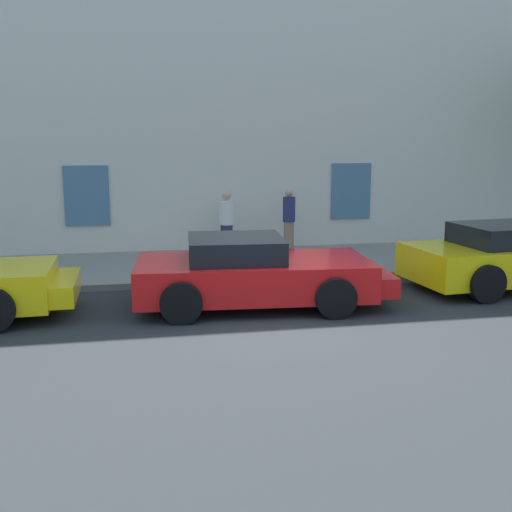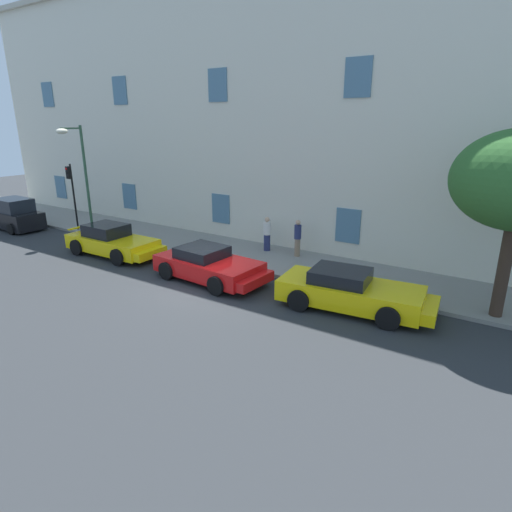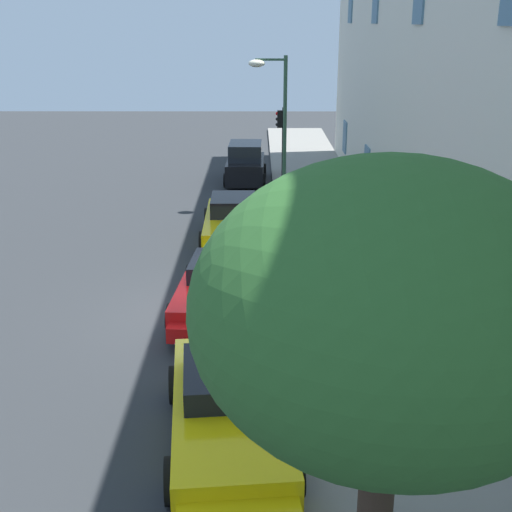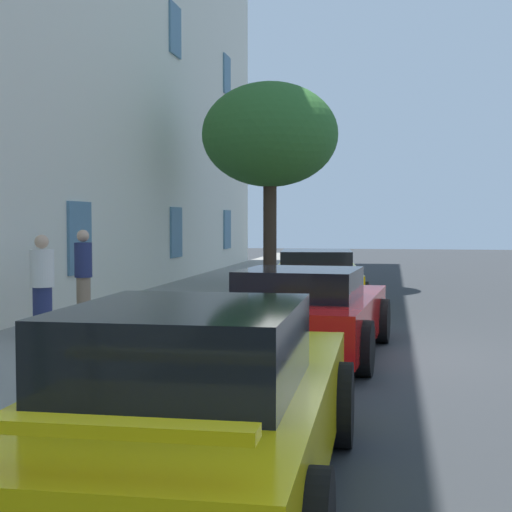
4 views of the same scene
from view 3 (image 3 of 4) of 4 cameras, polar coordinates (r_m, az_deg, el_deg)
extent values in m
plane|color=#2B2D30|center=(16.88, -4.50, -4.90)|extent=(80.00, 80.00, 0.00)
cube|color=gray|center=(16.97, 8.47, -4.67)|extent=(60.00, 3.59, 0.14)
cube|color=slate|center=(33.38, 7.54, 9.98)|extent=(1.10, 0.06, 1.50)
cube|color=slate|center=(26.62, 9.36, 7.55)|extent=(1.10, 0.06, 1.50)
cube|color=slate|center=(19.99, 12.35, 3.46)|extent=(1.10, 0.06, 1.50)
cube|color=slate|center=(13.66, 18.16, -4.55)|extent=(1.10, 0.06, 1.50)
cube|color=slate|center=(32.97, 8.02, 20.28)|extent=(1.10, 0.06, 1.50)
cube|color=slate|center=(26.10, 10.11, 20.49)|extent=(1.10, 0.06, 1.50)
cube|color=yellow|center=(22.22, -1.95, 2.67)|extent=(4.49, 1.88, 0.65)
cube|color=black|center=(22.38, -1.95, 4.37)|extent=(1.81, 1.48, 0.54)
cube|color=yellow|center=(20.37, -2.06, 0.87)|extent=(1.36, 1.69, 0.36)
cube|color=yellow|center=(24.06, -1.86, 5.31)|extent=(0.18, 1.54, 0.06)
cylinder|color=black|center=(20.95, 0.45, 1.13)|extent=(0.74, 0.25, 0.74)
cylinder|color=black|center=(21.00, -4.50, 1.11)|extent=(0.74, 0.25, 0.74)
cylinder|color=black|center=(23.60, 0.33, 3.22)|extent=(0.74, 0.25, 0.74)
cylinder|color=black|center=(23.64, -4.08, 3.20)|extent=(0.74, 0.25, 0.74)
cube|color=red|center=(16.81, -2.89, -2.98)|extent=(4.34, 2.30, 0.65)
cube|color=black|center=(16.91, -2.79, -0.91)|extent=(1.79, 1.72, 0.42)
cube|color=red|center=(15.17, -3.74, -5.91)|extent=(1.39, 1.93, 0.36)
cylinder|color=black|center=(15.60, 0.20, -5.51)|extent=(0.73, 0.29, 0.71)
cylinder|color=black|center=(15.86, -7.07, -5.24)|extent=(0.73, 0.29, 0.71)
cylinder|color=black|center=(18.00, 0.80, -2.03)|extent=(0.73, 0.29, 0.71)
cylinder|color=black|center=(18.22, -5.51, -1.85)|extent=(0.73, 0.29, 0.71)
cube|color=yellow|center=(11.78, -2.35, -13.31)|extent=(4.75, 2.30, 0.69)
cube|color=black|center=(11.79, -2.48, -10.15)|extent=(1.97, 1.66, 0.42)
cube|color=yellow|center=(10.19, -1.65, -19.82)|extent=(1.54, 1.83, 0.38)
cylinder|color=black|center=(10.81, 3.29, -17.93)|extent=(0.75, 0.31, 0.73)
cylinder|color=black|center=(10.72, -7.09, -18.41)|extent=(0.75, 0.31, 0.73)
cylinder|color=black|center=(13.16, 1.40, -10.48)|extent=(0.75, 0.31, 0.73)
cylinder|color=black|center=(13.09, -6.83, -10.80)|extent=(0.75, 0.31, 0.73)
cube|color=black|center=(30.61, -0.89, 7.38)|extent=(3.59, 1.72, 0.92)
cube|color=#1E232B|center=(30.45, -0.90, 8.90)|extent=(2.16, 1.49, 0.73)
cylinder|color=black|center=(31.76, -2.29, 7.29)|extent=(0.62, 0.22, 0.62)
cylinder|color=black|center=(31.69, 0.69, 7.28)|extent=(0.62, 0.22, 0.62)
cylinder|color=black|center=(29.68, -2.56, 6.43)|extent=(0.62, 0.22, 0.62)
cylinder|color=black|center=(29.61, 0.62, 6.42)|extent=(0.62, 0.22, 0.62)
ellipsoid|color=#2D6028|center=(6.43, 11.23, -4.51)|extent=(3.80, 3.80, 2.90)
cylinder|color=black|center=(26.94, 2.30, 8.67)|extent=(0.10, 0.10, 3.61)
cube|color=black|center=(26.72, 2.03, 11.53)|extent=(0.22, 0.20, 0.66)
sphere|color=red|center=(26.69, 1.80, 11.98)|extent=(0.12, 0.12, 0.12)
sphere|color=black|center=(26.72, 1.79, 11.53)|extent=(0.12, 0.12, 0.12)
sphere|color=black|center=(26.75, 1.79, 11.09)|extent=(0.12, 0.12, 0.12)
cylinder|color=#2D5138|center=(25.51, 2.45, 10.35)|extent=(0.14, 0.14, 5.61)
cube|color=#2D5138|center=(25.22, 1.24, 16.32)|extent=(0.08, 1.10, 0.08)
ellipsoid|color=#EAE5C6|center=(25.23, 0.05, 16.03)|extent=(0.44, 0.60, 0.28)
cylinder|color=navy|center=(17.00, 11.31, -3.12)|extent=(0.43, 0.43, 0.77)
cylinder|color=silver|center=(16.75, 11.46, -0.96)|extent=(0.53, 0.53, 0.60)
sphere|color=tan|center=(16.62, 11.55, 0.40)|extent=(0.22, 0.22, 0.22)
cylinder|color=#8C7259|center=(15.56, 12.39, -5.29)|extent=(0.35, 0.35, 0.81)
cylinder|color=navy|center=(15.29, 12.58, -2.86)|extent=(0.44, 0.44, 0.62)
sphere|color=tan|center=(15.13, 12.70, -1.35)|extent=(0.22, 0.22, 0.22)
camera|label=1|loc=(21.40, -32.93, 5.83)|focal=43.00mm
camera|label=2|loc=(14.11, -66.67, 3.79)|focal=29.64mm
camera|label=4|loc=(26.80, -4.48, 8.63)|focal=52.00mm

